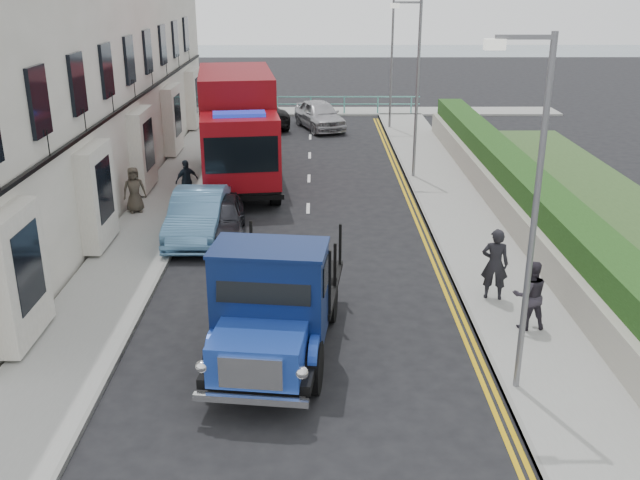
{
  "coord_description": "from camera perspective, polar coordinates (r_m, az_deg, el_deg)",
  "views": [
    {
      "loc": [
        0.27,
        -14.39,
        7.88
      ],
      "look_at": [
        0.38,
        2.99,
        1.4
      ],
      "focal_mm": 40.0,
      "sensor_mm": 36.0,
      "label": 1
    }
  ],
  "objects": [
    {
      "name": "pavement_west",
      "position": [
        25.26,
        -12.87,
        1.89
      ],
      "size": [
        2.4,
        38.0,
        0.12
      ],
      "primitive_type": "cube",
      "color": "gray",
      "rests_on": "ground"
    },
    {
      "name": "seafront_railing",
      "position": [
        43.21,
        -0.74,
        10.73
      ],
      "size": [
        13.0,
        0.08,
        1.11
      ],
      "color": "#59B2A5",
      "rests_on": "ground"
    },
    {
      "name": "lamp_near",
      "position": [
        13.56,
        16.42,
        2.96
      ],
      "size": [
        1.23,
        0.18,
        7.0
      ],
      "color": "slate",
      "rests_on": "ground"
    },
    {
      "name": "sea_plane",
      "position": [
        74.81,
        -0.6,
        14.41
      ],
      "size": [
        120.0,
        120.0,
        0.0
      ],
      "primitive_type": "plane",
      "color": "slate",
      "rests_on": "ground"
    },
    {
      "name": "pavement_east",
      "position": [
        25.17,
        11.18,
        1.95
      ],
      "size": [
        2.6,
        38.0,
        0.12
      ],
      "primitive_type": "cube",
      "color": "gray",
      "rests_on": "ground"
    },
    {
      "name": "red_lorry",
      "position": [
        28.67,
        -6.62,
        9.08
      ],
      "size": [
        3.83,
        8.51,
        4.31
      ],
      "rotation": [
        0.0,
        0.0,
        0.13
      ],
      "color": "black",
      "rests_on": "ground"
    },
    {
      "name": "bedford_lorry",
      "position": [
        15.04,
        -3.84,
        -5.7
      ],
      "size": [
        2.93,
        6.01,
        2.74
      ],
      "rotation": [
        0.0,
        0.0,
        -0.12
      ],
      "color": "black",
      "rests_on": "ground"
    },
    {
      "name": "pedestrian_east_far",
      "position": [
        17.17,
        16.44,
        -4.23
      ],
      "size": [
        0.86,
        0.7,
        1.67
      ],
      "primitive_type": "imported",
      "rotation": [
        0.0,
        0.0,
        3.23
      ],
      "color": "#2D2932",
      "rests_on": "pavement_east"
    },
    {
      "name": "pedestrian_west_near",
      "position": [
        26.35,
        -10.6,
        4.7
      ],
      "size": [
        0.94,
        0.83,
        1.52
      ],
      "primitive_type": "imported",
      "rotation": [
        0.0,
        0.0,
        3.79
      ],
      "color": "#1A252F",
      "rests_on": "pavement_west"
    },
    {
      "name": "parked_car_front",
      "position": [
        22.78,
        -8.02,
        1.77
      ],
      "size": [
        1.91,
        4.0,
        1.32
      ],
      "primitive_type": "imported",
      "rotation": [
        0.0,
        0.0,
        0.09
      ],
      "color": "black",
      "rests_on": "ground"
    },
    {
      "name": "lamp_far",
      "position": [
        38.78,
        5.59,
        14.62
      ],
      "size": [
        1.23,
        0.18,
        7.0
      ],
      "color": "slate",
      "rests_on": "ground"
    },
    {
      "name": "pedestrian_west_far",
      "position": [
        25.47,
        -14.64,
        3.91
      ],
      "size": [
        0.91,
        0.76,
        1.59
      ],
      "primitive_type": "imported",
      "rotation": [
        0.0,
        0.0,
        0.39
      ],
      "color": "#3E362C",
      "rests_on": "pavement_west"
    },
    {
      "name": "parked_car_mid",
      "position": [
        22.89,
        -9.72,
        2.0
      ],
      "size": [
        1.61,
        4.54,
        1.49
      ],
      "primitive_type": "imported",
      "rotation": [
        0.0,
        0.0,
        -0.01
      ],
      "color": "#4F7FAB",
      "rests_on": "ground"
    },
    {
      "name": "seafront_car_left",
      "position": [
        40.08,
        -5.04,
        10.13
      ],
      "size": [
        4.02,
        5.87,
        1.49
      ],
      "primitive_type": "imported",
      "rotation": [
        0.0,
        0.0,
        3.46
      ],
      "color": "black",
      "rests_on": "ground"
    },
    {
      "name": "parked_car_rear",
      "position": [
        30.37,
        -5.82,
        6.5
      ],
      "size": [
        2.03,
        4.33,
        1.22
      ],
      "primitive_type": "imported",
      "rotation": [
        0.0,
        0.0,
        -0.08
      ],
      "color": "#9D9DA1",
      "rests_on": "ground"
    },
    {
      "name": "seafront_car_right",
      "position": [
        39.15,
        -0.03,
        9.99
      ],
      "size": [
        3.15,
        4.86,
        1.54
      ],
      "primitive_type": "imported",
      "rotation": [
        0.0,
        0.0,
        0.32
      ],
      "color": "#A8A7AC",
      "rests_on": "ground"
    },
    {
      "name": "pedestrian_east_near",
      "position": [
        18.46,
        13.81,
        -1.87
      ],
      "size": [
        0.76,
        0.58,
        1.87
      ],
      "primitive_type": "imported",
      "rotation": [
        0.0,
        0.0,
        2.93
      ],
      "color": "black",
      "rests_on": "pavement_east"
    },
    {
      "name": "ground",
      "position": [
        16.41,
        -1.28,
        -8.26
      ],
      "size": [
        120.0,
        120.0,
        0.0
      ],
      "primitive_type": "plane",
      "color": "black",
      "rests_on": "ground"
    },
    {
      "name": "promenade",
      "position": [
        44.09,
        -0.73,
        10.24
      ],
      "size": [
        30.0,
        2.5,
        0.12
      ],
      "primitive_type": "cube",
      "color": "gray",
      "rests_on": "ground"
    },
    {
      "name": "garden_east",
      "position": [
        25.38,
        15.55,
        3.72
      ],
      "size": [
        1.45,
        28.0,
        1.75
      ],
      "color": "#B2AD9E",
      "rests_on": "ground"
    },
    {
      "name": "lamp_mid",
      "position": [
        28.92,
        7.58,
        12.57
      ],
      "size": [
        1.23,
        0.18,
        7.0
      ],
      "color": "slate",
      "rests_on": "ground"
    }
  ]
}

